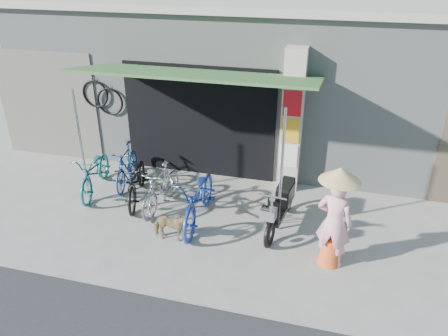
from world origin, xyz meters
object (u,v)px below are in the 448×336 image
(bike_black, at_px, (137,180))
(nun, at_px, (335,218))
(bike_teal, at_px, (95,172))
(street_dog, at_px, (171,227))
(bike_blue, at_px, (126,166))
(bike_silver, at_px, (161,188))
(moped, at_px, (281,205))
(bike_navy, at_px, (199,198))

(bike_black, distance_m, nun, 4.08)
(bike_teal, xyz_separation_m, street_dog, (2.17, -1.27, -0.17))
(bike_blue, bearing_deg, street_dog, -56.07)
(bike_silver, xyz_separation_m, nun, (3.31, -0.89, 0.41))
(bike_teal, height_order, nun, nun)
(bike_blue, xyz_separation_m, moped, (3.47, -0.77, -0.01))
(bike_teal, bearing_deg, bike_black, -18.40)
(bike_silver, bearing_deg, bike_blue, 151.68)
(bike_teal, height_order, bike_navy, bike_navy)
(bike_blue, distance_m, bike_black, 0.75)
(bike_navy, distance_m, street_dog, 0.80)
(bike_blue, xyz_separation_m, bike_black, (0.51, -0.55, -0.00))
(bike_blue, bearing_deg, nun, -30.65)
(bike_navy, distance_m, nun, 2.53)
(street_dog, bearing_deg, bike_navy, -26.18)
(street_dog, height_order, moped, moped)
(bike_teal, height_order, bike_black, bike_teal)
(bike_black, bearing_deg, street_dog, -60.67)
(bike_blue, distance_m, moped, 3.56)
(nun, bearing_deg, bike_black, -1.30)
(bike_blue, height_order, bike_navy, bike_navy)
(bike_teal, relative_size, street_dog, 2.55)
(bike_blue, xyz_separation_m, street_dog, (1.68, -1.71, -0.17))
(bike_navy, height_order, moped, bike_navy)
(bike_navy, distance_m, moped, 1.50)
(bike_black, height_order, nun, nun)
(nun, bearing_deg, bike_silver, -1.02)
(bike_blue, distance_m, nun, 4.73)
(bike_black, height_order, street_dog, bike_black)
(bike_navy, xyz_separation_m, nun, (2.43, -0.61, 0.35))
(bike_silver, bearing_deg, bike_navy, -12.04)
(bike_silver, height_order, bike_navy, bike_navy)
(bike_black, relative_size, bike_silver, 1.13)
(street_dog, height_order, nun, nun)
(moped, relative_size, nun, 1.00)
(bike_silver, distance_m, bike_navy, 0.92)
(moped, bearing_deg, bike_blue, 174.94)
(bike_blue, relative_size, bike_black, 0.88)
(moped, distance_m, nun, 1.34)
(bike_silver, height_order, nun, nun)
(bike_navy, relative_size, moped, 1.12)
(bike_silver, bearing_deg, bike_teal, 175.08)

